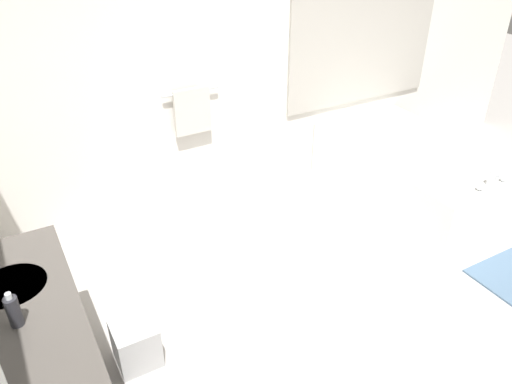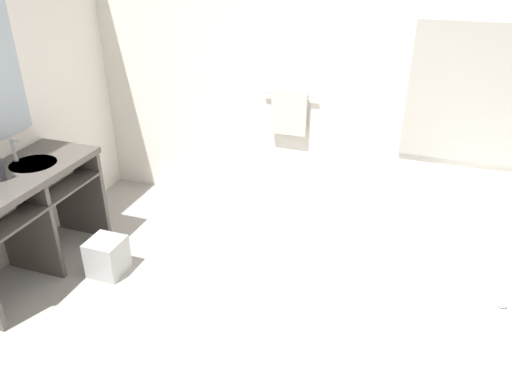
# 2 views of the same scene
# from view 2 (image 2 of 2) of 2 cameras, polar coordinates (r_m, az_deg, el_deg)

# --- Properties ---
(wall_back_with_blinds) EXTENTS (7.40, 0.13, 2.70)m
(wall_back_with_blinds) POSITION_cam_2_polar(r_m,az_deg,el_deg) (4.38, 8.80, 13.27)
(wall_back_with_blinds) COLOR white
(wall_back_with_blinds) RESTS_ON ground_plane
(vanity_counter) EXTENTS (0.57, 1.29, 0.86)m
(vanity_counter) POSITION_cam_2_polar(r_m,az_deg,el_deg) (4.11, -25.01, -0.95)
(vanity_counter) COLOR #4C4742
(vanity_counter) RESTS_ON ground_plane
(sink_faucet) EXTENTS (0.09, 0.04, 0.18)m
(sink_faucet) POSITION_cam_2_polar(r_m,az_deg,el_deg) (4.20, -25.93, 4.32)
(sink_faucet) COLOR silver
(sink_faucet) RESTS_ON vanity_counter
(bathtub) EXTENTS (1.04, 1.79, 0.70)m
(bathtub) POSITION_cam_2_polar(r_m,az_deg,el_deg) (3.93, 26.53, -7.84)
(bathtub) COLOR white
(bathtub) RESTS_ON ground_plane
(soap_dispenser) EXTENTS (0.06, 0.06, 0.19)m
(soap_dispenser) POSITION_cam_2_polar(r_m,az_deg,el_deg) (3.90, -27.26, 2.31)
(soap_dispenser) COLOR #28282D
(soap_dispenser) RESTS_ON vanity_counter
(waste_bin) EXTENTS (0.26, 0.26, 0.30)m
(waste_bin) POSITION_cam_2_polar(r_m,az_deg,el_deg) (4.11, -16.65, -7.08)
(waste_bin) COLOR #B2B2B2
(waste_bin) RESTS_ON ground_plane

